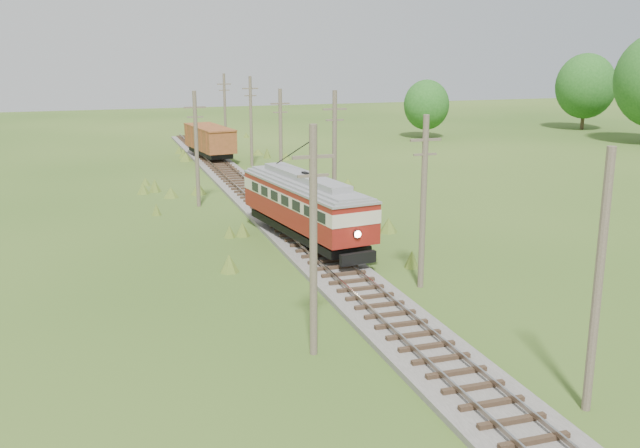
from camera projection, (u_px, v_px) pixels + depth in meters
name	position (u px, v px, depth m)	size (l,w,h in m)	color
railbed_main	(277.00, 217.00, 49.49)	(3.60, 96.00, 0.57)	#605B54
streetcar	(305.00, 202.00, 42.46)	(4.86, 12.88, 5.82)	black
gondola	(210.00, 140.00, 74.69)	(4.22, 9.46, 3.03)	black
gravel_pile	(285.00, 173.00, 64.85)	(3.13, 3.32, 1.14)	gray
utility_pole_r_1	(598.00, 284.00, 22.63)	(0.30, 0.30, 8.80)	brown
utility_pole_r_2	(423.00, 201.00, 34.68)	(1.60, 0.30, 8.60)	brown
utility_pole_r_3	(334.00, 158.00, 46.60)	(1.60, 0.30, 9.00)	brown
utility_pole_r_4	(281.00, 139.00, 58.61)	(1.60, 0.30, 8.40)	brown
utility_pole_r_5	(251.00, 120.00, 70.67)	(1.60, 0.30, 8.90)	brown
utility_pole_r_6	(225.00, 111.00, 82.64)	(1.60, 0.30, 8.70)	brown
utility_pole_l_a	(313.00, 240.00, 26.85)	(1.60, 0.30, 9.00)	brown
utility_pole_l_b	(196.00, 148.00, 52.66)	(1.60, 0.30, 8.60)	brown
tree_right_5	(586.00, 86.00, 101.66)	(8.40, 8.40, 10.82)	#38281C
tree_mid_b	(426.00, 105.00, 92.51)	(5.88, 5.88, 7.57)	#38281C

